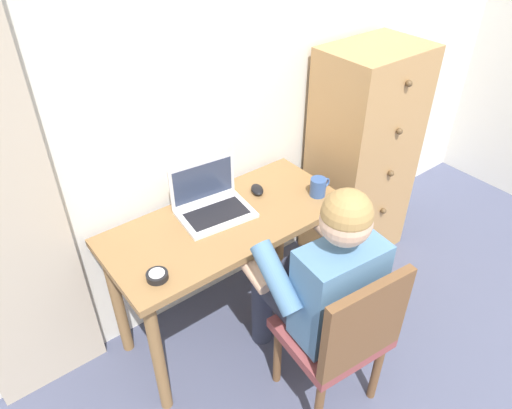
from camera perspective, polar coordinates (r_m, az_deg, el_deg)
name	(u,v)px	position (r m, az deg, el deg)	size (l,w,h in m)	color
wall_back	(234,81)	(2.38, -2.67, 14.67)	(4.80, 0.05, 2.50)	silver
desk	(227,240)	(2.31, -3.49, -4.26)	(1.17, 0.54, 0.75)	olive
dresser	(362,158)	(2.92, 12.70, 5.50)	(0.58, 0.44, 1.34)	tan
chair	(342,335)	(2.13, 10.39, -15.20)	(0.46, 0.44, 0.86)	brown
person_seated	(319,279)	(2.08, 7.61, -8.87)	(0.57, 0.61, 1.18)	#33384C
laptop	(211,202)	(2.26, -5.43, 0.26)	(0.37, 0.29, 0.24)	silver
computer_mouse	(257,190)	(2.40, 0.15, 1.82)	(0.06, 0.10, 0.03)	black
desk_clock	(157,276)	(1.97, -11.86, -8.43)	(0.09, 0.09, 0.03)	black
coffee_mug	(318,187)	(2.39, 7.55, 2.13)	(0.12, 0.08, 0.09)	#33518C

